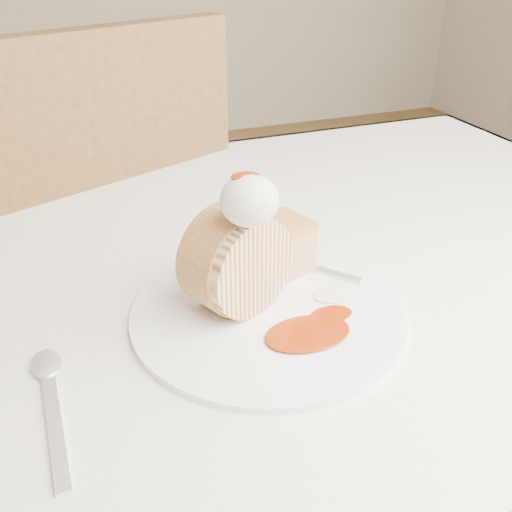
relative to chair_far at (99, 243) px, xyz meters
name	(u,v)px	position (x,y,z in m)	size (l,w,h in m)	color
table	(228,311)	(0.13, -0.45, 0.09)	(1.40, 0.90, 0.75)	white
chair_far	(99,243)	(0.00, 0.00, 0.00)	(0.61, 0.61, 1.00)	brown
plate	(268,312)	(0.13, -0.59, 0.18)	(0.30, 0.30, 0.01)	white
roulade_slice	(237,261)	(0.10, -0.57, 0.24)	(0.11, 0.11, 0.06)	beige
cake_chunk	(280,249)	(0.18, -0.52, 0.22)	(0.07, 0.06, 0.06)	tan
whipped_cream	(249,201)	(0.11, -0.60, 0.33)	(0.06, 0.06, 0.05)	white
caramel_drizzle	(245,170)	(0.11, -0.59, 0.36)	(0.03, 0.02, 0.01)	#8A2705
caramel_pool	(307,333)	(0.15, -0.65, 0.19)	(0.09, 0.06, 0.00)	#8A2705
fork	(312,268)	(0.21, -0.53, 0.19)	(0.02, 0.18, 0.00)	silver
spoon	(56,430)	(-0.10, -0.68, 0.18)	(0.03, 0.17, 0.00)	silver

